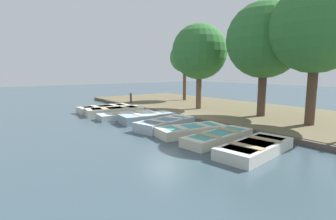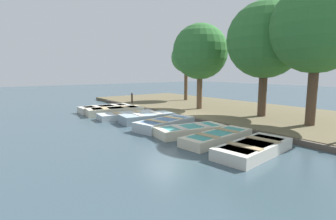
% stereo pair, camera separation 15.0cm
% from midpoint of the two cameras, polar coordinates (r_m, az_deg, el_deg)
% --- Properties ---
extents(ground_plane, '(80.00, 80.00, 0.00)m').
position_cam_midpoint_polar(ground_plane, '(13.21, 0.51, -2.46)').
color(ground_plane, '#384C56').
extents(shore_bank, '(8.00, 24.00, 0.22)m').
position_cam_midpoint_polar(shore_bank, '(16.68, 14.25, -0.07)').
color(shore_bank, brown).
rests_on(shore_bank, ground_plane).
extents(dock_walkway, '(1.40, 19.05, 0.20)m').
position_cam_midpoint_polar(dock_walkway, '(14.18, 5.48, -1.35)').
color(dock_walkway, '#51473D').
rests_on(dock_walkway, ground_plane).
extents(rowboat_0, '(3.17, 1.10, 0.40)m').
position_cam_midpoint_polar(rowboat_0, '(16.80, -13.26, 0.33)').
color(rowboat_0, beige).
rests_on(rowboat_0, ground_plane).
extents(rowboat_1, '(3.35, 1.80, 0.44)m').
position_cam_midpoint_polar(rowboat_1, '(15.49, -11.20, -0.20)').
color(rowboat_1, beige).
rests_on(rowboat_1, ground_plane).
extents(rowboat_2, '(3.19, 1.50, 0.34)m').
position_cam_midpoint_polar(rowboat_2, '(14.19, -8.50, -1.12)').
color(rowboat_2, '#B2BCC1').
rests_on(rowboat_2, ground_plane).
extents(rowboat_3, '(2.77, 1.51, 0.44)m').
position_cam_midpoint_polar(rowboat_3, '(12.96, -4.16, -1.70)').
color(rowboat_3, '#8C9EA8').
rests_on(rowboat_3, ground_plane).
extents(rowboat_4, '(3.03, 1.71, 0.43)m').
position_cam_midpoint_polar(rowboat_4, '(11.52, -0.29, -2.99)').
color(rowboat_4, '#B2BCC1').
rests_on(rowboat_4, ground_plane).
extents(rowboat_5, '(2.92, 1.59, 0.38)m').
position_cam_midpoint_polar(rowboat_5, '(10.39, 5.28, -4.42)').
color(rowboat_5, beige).
rests_on(rowboat_5, ground_plane).
extents(rowboat_6, '(3.14, 1.28, 0.35)m').
position_cam_midpoint_polar(rowboat_6, '(9.53, 11.16, -5.82)').
color(rowboat_6, beige).
rests_on(rowboat_6, ground_plane).
extents(rowboat_7, '(3.01, 1.50, 0.37)m').
position_cam_midpoint_polar(rowboat_7, '(8.44, 18.62, -7.88)').
color(rowboat_7, beige).
rests_on(rowboat_7, ground_plane).
extents(mooring_post_near, '(0.14, 0.14, 0.97)m').
position_cam_midpoint_polar(mooring_post_near, '(19.27, -7.62, 2.35)').
color(mooring_post_near, '#47382D').
rests_on(mooring_post_near, ground_plane).
extents(park_tree_far_left, '(2.36, 2.36, 4.77)m').
position_cam_midpoint_polar(park_tree_far_left, '(21.05, 4.18, 11.27)').
color(park_tree_far_left, brown).
rests_on(park_tree_far_left, ground_plane).
extents(park_tree_left, '(3.31, 3.31, 5.32)m').
position_cam_midpoint_polar(park_tree_left, '(16.15, 7.29, 12.44)').
color(park_tree_left, brown).
rests_on(park_tree_left, ground_plane).
extents(park_tree_center, '(3.78, 3.78, 5.93)m').
position_cam_midpoint_polar(park_tree_center, '(14.25, 20.70, 14.02)').
color(park_tree_center, '#4C3828').
rests_on(park_tree_center, ground_plane).
extents(park_tree_right, '(3.76, 3.76, 6.16)m').
position_cam_midpoint_polar(park_tree_right, '(12.70, 30.05, 15.31)').
color(park_tree_right, '#4C3828').
rests_on(park_tree_right, ground_plane).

